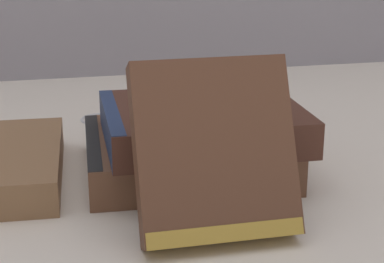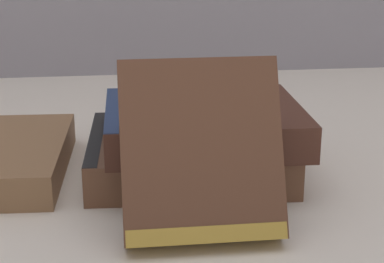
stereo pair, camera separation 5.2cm
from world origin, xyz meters
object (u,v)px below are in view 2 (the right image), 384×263
book_flat_bottom (183,153)px  reading_glasses (141,116)px  pocket_watch (230,105)px  book_flat_top (198,123)px  book_leaning_front (201,158)px

book_flat_bottom → reading_glasses: size_ratio=1.72×
pocket_watch → book_flat_top: bearing=158.5°
book_leaning_front → pocket_watch: 0.11m
book_flat_bottom → book_leaning_front: size_ratio=1.46×
book_flat_top → book_flat_bottom: bearing=129.7°
book_flat_bottom → reading_glasses: bearing=102.9°
book_flat_bottom → book_flat_top: size_ratio=1.08×
book_flat_top → pocket_watch: pocket_watch is taller
book_flat_top → book_leaning_front: book_leaning_front is taller
book_flat_top → book_leaning_front: (-0.01, -0.11, 0.01)m
book_flat_bottom → pocket_watch: pocket_watch is taller
pocket_watch → book_leaning_front: bearing=-111.3°
book_flat_top → book_leaning_front: bearing=-95.1°
pocket_watch → reading_glasses: bearing=109.4°
book_leaning_front → reading_glasses: size_ratio=1.18×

